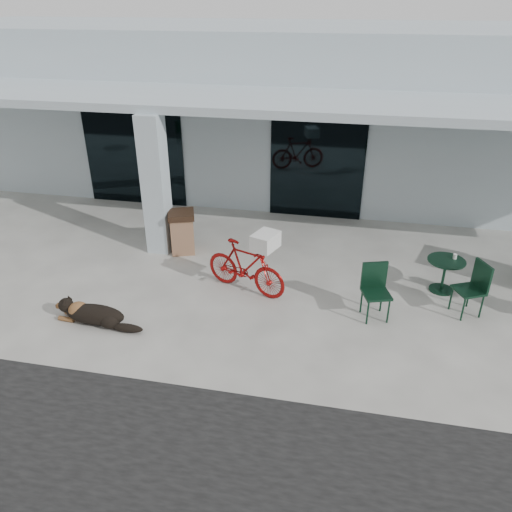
% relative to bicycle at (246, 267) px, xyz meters
% --- Properties ---
extents(ground, '(80.00, 80.00, 0.00)m').
position_rel_bicycle_xyz_m(ground, '(-0.83, -0.90, -0.53)').
color(ground, beige).
rests_on(ground, ground).
extents(building, '(22.00, 7.00, 4.50)m').
position_rel_bicycle_xyz_m(building, '(-0.83, 7.60, 1.72)').
color(building, silver).
rests_on(building, ground).
extents(storefront_glass_left, '(2.80, 0.06, 2.70)m').
position_rel_bicycle_xyz_m(storefront_glass_left, '(-4.03, 4.08, 0.82)').
color(storefront_glass_left, black).
rests_on(storefront_glass_left, ground).
extents(storefront_glass_right, '(2.40, 0.06, 2.70)m').
position_rel_bicycle_xyz_m(storefront_glass_right, '(0.97, 4.08, 0.82)').
color(storefront_glass_right, black).
rests_on(storefront_glass_right, ground).
extents(column, '(0.50, 0.50, 3.12)m').
position_rel_bicycle_xyz_m(column, '(-2.33, 1.40, 1.03)').
color(column, silver).
rests_on(column, ground).
extents(overhang, '(22.00, 2.80, 0.18)m').
position_rel_bicycle_xyz_m(overhang, '(-0.83, 2.70, 2.68)').
color(overhang, silver).
rests_on(overhang, column).
extents(bicycle, '(1.84, 1.09, 1.07)m').
position_rel_bicycle_xyz_m(bicycle, '(0.00, 0.00, 0.00)').
color(bicycle, maroon).
rests_on(bicycle, ground).
extents(laundry_basket, '(0.54, 0.62, 0.31)m').
position_rel_bicycle_xyz_m(laundry_basket, '(0.42, -0.16, 0.69)').
color(laundry_basket, white).
rests_on(laundry_basket, bicycle).
extents(dog, '(1.31, 0.51, 0.43)m').
position_rel_bicycle_xyz_m(dog, '(-2.41, -1.66, -0.32)').
color(dog, black).
rests_on(dog, ground).
extents(cup_near_dog, '(0.09, 0.09, 0.10)m').
position_rel_bicycle_xyz_m(cup_near_dog, '(-2.48, -1.33, -0.48)').
color(cup_near_dog, white).
rests_on(cup_near_dog, ground).
extents(cafe_table_far, '(0.77, 0.77, 0.69)m').
position_rel_bicycle_xyz_m(cafe_table_far, '(3.86, 0.79, -0.19)').
color(cafe_table_far, '#123322').
rests_on(cafe_table_far, ground).
extents(cafe_chair_far_a, '(0.61, 0.64, 1.04)m').
position_rel_bicycle_xyz_m(cafe_chair_far_a, '(2.52, -0.45, -0.01)').
color(cafe_chair_far_a, '#123322').
rests_on(cafe_chair_far_a, ground).
extents(cafe_chair_far_b, '(0.67, 0.65, 1.04)m').
position_rel_bicycle_xyz_m(cafe_chair_far_b, '(4.17, 0.02, -0.01)').
color(cafe_chair_far_b, '#123322').
rests_on(cafe_chair_far_b, ground).
extents(cup_on_table, '(0.08, 0.08, 0.10)m').
position_rel_bicycle_xyz_m(cup_on_table, '(4.01, 0.88, 0.20)').
color(cup_on_table, white).
rests_on(cup_on_table, cafe_table_far).
extents(trash_receptacle, '(0.74, 0.74, 0.98)m').
position_rel_bicycle_xyz_m(trash_receptacle, '(-1.79, 1.39, -0.04)').
color(trash_receptacle, '#8B6348').
rests_on(trash_receptacle, ground).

